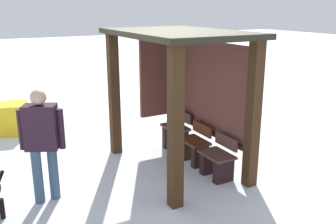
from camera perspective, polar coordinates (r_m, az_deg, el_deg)
name	(u,v)px	position (r m, az deg, el deg)	size (l,w,h in m)	color
ground_plane	(176,167)	(6.65, 1.23, -8.37)	(60.00, 60.00, 0.00)	silver
bus_shelter	(184,71)	(6.33, 2.42, 6.25)	(2.66, 1.70, 2.37)	#3C2514
bench_left_inside	(176,135)	(7.26, 1.23, -3.51)	(0.59, 0.37, 0.78)	#4E312C
bench_center_inside	(195,147)	(6.72, 4.16, -5.44)	(0.59, 0.36, 0.72)	#552815
bench_right_inside	(218,162)	(6.21, 7.62, -7.56)	(0.59, 0.40, 0.70)	brown
person_walking	(42,137)	(5.48, -18.79, -3.70)	(0.42, 0.61, 1.66)	#2D1929
grit_bin	(14,118)	(8.97, -22.61, -0.86)	(0.70, 0.56, 0.66)	yellow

